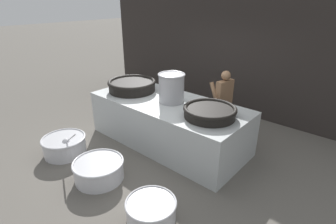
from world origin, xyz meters
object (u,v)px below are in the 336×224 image
stock_pot (171,87)px  prep_bowl_extra (99,169)px  cook (223,100)px  giant_wok_near (132,85)px  prep_bowl_vegetables (64,145)px  giant_wok_far (210,111)px  prep_bowl_meat (151,209)px

stock_pot → prep_bowl_extra: stock_pot is taller
stock_pot → cook: bearing=61.4°
giant_wok_near → prep_bowl_extra: giant_wok_near is taller
stock_pot → prep_bowl_vegetables: bearing=-126.4°
giant_wok_far → giant_wok_near: bearing=178.7°
cook → prep_bowl_extra: (-0.70, -2.87, -0.60)m
giant_wok_near → stock_pot: (1.11, 0.07, 0.17)m
prep_bowl_vegetables → prep_bowl_meat: (2.50, -0.08, -0.04)m
giant_wok_far → prep_bowl_meat: size_ratio=1.29×
cook → prep_bowl_extra: 3.01m
prep_bowl_extra → giant_wok_near: bearing=120.4°
prep_bowl_vegetables → prep_bowl_meat: bearing=-1.8°
prep_bowl_vegetables → stock_pot: bearing=53.6°
prep_bowl_meat → prep_bowl_extra: 1.31m
giant_wok_far → stock_pot: (-1.00, 0.12, 0.20)m
cook → giant_wok_far: bearing=118.8°
giant_wok_near → giant_wok_far: size_ratio=1.14×
prep_bowl_extra → cook: bearing=76.3°
prep_bowl_extra → prep_bowl_meat: bearing=-2.3°
giant_wok_far → prep_bowl_extra: giant_wok_far is taller
cook → prep_bowl_vegetables: 3.47m
giant_wok_far → prep_bowl_extra: 2.17m
stock_pot → prep_bowl_meat: size_ratio=0.80×
prep_bowl_meat → stock_pot: bearing=123.1°
stock_pot → cook: size_ratio=0.40×
giant_wok_near → cook: 2.08m
giant_wok_far → stock_pot: 1.02m
giant_wok_far → cook: cook is taller
prep_bowl_meat → prep_bowl_extra: size_ratio=0.84×
giant_wok_near → prep_bowl_meat: (2.31, -1.77, -0.91)m
giant_wok_near → stock_pot: bearing=3.7°
prep_bowl_meat → prep_bowl_extra: prep_bowl_extra is taller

